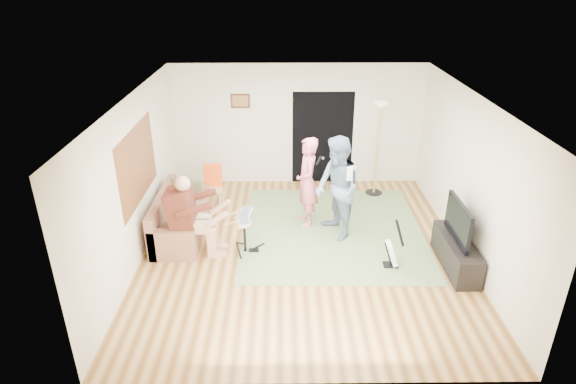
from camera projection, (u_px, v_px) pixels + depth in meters
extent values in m
plane|color=brown|center=(302.00, 250.00, 8.46)|extent=(6.00, 6.00, 0.00)
plane|color=white|center=(305.00, 98.00, 7.32)|extent=(6.00, 6.00, 0.00)
plane|color=brown|center=(138.00, 164.00, 7.96)|extent=(0.00, 2.05, 2.05)
plane|color=black|center=(323.00, 138.00, 10.73)|extent=(2.10, 0.00, 2.10)
cube|color=#3F2314|center=(240.00, 101.00, 10.35)|extent=(0.42, 0.03, 0.32)
cube|color=#637E4C|center=(332.00, 230.00, 9.08)|extent=(3.41, 3.61, 0.02)
cube|color=#885C44|center=(183.00, 224.00, 8.90)|extent=(0.79, 1.59, 0.39)
cube|color=#885C44|center=(163.00, 215.00, 8.81)|extent=(0.15, 1.96, 0.79)
cube|color=#885C44|center=(191.00, 199.00, 9.67)|extent=(0.79, 0.19, 0.56)
cube|color=#885C44|center=(172.00, 245.00, 8.06)|extent=(0.79, 0.19, 0.56)
cube|color=#562418|center=(181.00, 208.00, 8.03)|extent=(0.40, 0.52, 0.66)
sphere|color=tan|center=(182.00, 184.00, 7.84)|extent=(0.26, 0.26, 0.26)
cylinder|color=black|center=(245.00, 234.00, 8.26)|extent=(0.05, 0.05, 0.66)
cube|color=white|center=(244.00, 218.00, 8.12)|extent=(0.13, 0.66, 0.04)
imported|color=#E4637B|center=(307.00, 182.00, 8.99)|extent=(0.49, 0.68, 1.73)
imported|color=slate|center=(337.00, 189.00, 8.51)|extent=(1.00, 1.12, 1.90)
cube|color=black|center=(390.00, 265.00, 7.99)|extent=(0.24, 0.20, 0.03)
cube|color=white|center=(391.00, 253.00, 7.89)|extent=(0.19, 0.28, 0.37)
cylinder|color=black|center=(400.00, 233.00, 7.73)|extent=(0.20, 0.04, 0.49)
cylinder|color=black|center=(374.00, 193.00, 10.56)|extent=(0.36, 0.36, 0.03)
cylinder|color=tan|center=(377.00, 151.00, 10.15)|extent=(0.05, 0.05, 1.93)
cone|color=white|center=(381.00, 105.00, 9.74)|extent=(0.32, 0.32, 0.13)
cube|color=tan|center=(213.00, 189.00, 9.78)|extent=(0.39, 0.39, 0.04)
cube|color=#FF5E1A|center=(213.00, 173.00, 9.81)|extent=(0.36, 0.08, 0.38)
cube|color=black|center=(456.00, 253.00, 7.89)|extent=(0.40, 1.40, 0.50)
cube|color=black|center=(458.00, 221.00, 7.63)|extent=(0.06, 1.02, 0.64)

